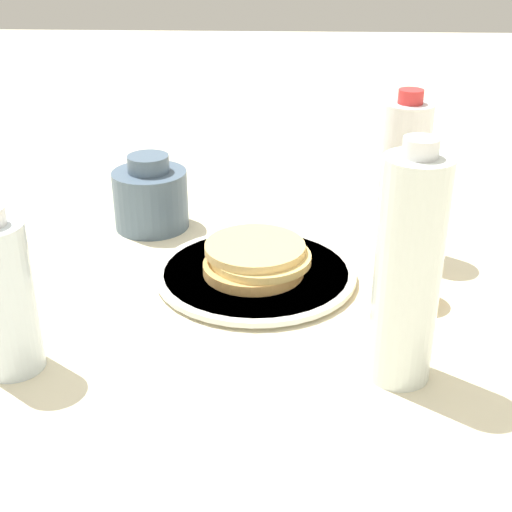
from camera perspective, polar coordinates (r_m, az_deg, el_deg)
ground_plane at (r=0.94m, az=0.39°, el=-1.66°), size 4.00×4.00×0.00m
plate at (r=0.94m, az=0.00°, el=-1.42°), size 0.26×0.26×0.01m
pancake_stack at (r=0.93m, az=0.03°, el=-0.24°), size 0.14×0.14×0.04m
juice_glass at (r=0.90m, az=11.97°, el=-1.38°), size 0.06×0.06×0.07m
cream_jug at (r=1.09m, az=-8.43°, el=4.72°), size 0.11×0.11×0.11m
water_bottle_near at (r=0.71m, az=12.04°, el=-1.21°), size 0.07×0.07×0.26m
water_bottle_mid at (r=0.99m, az=11.66°, el=6.01°), size 0.07×0.07×0.23m
water_bottle_far at (r=0.77m, az=-19.57°, el=-3.11°), size 0.06×0.06×0.18m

